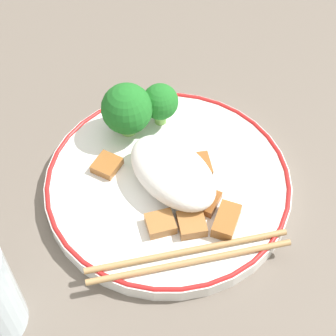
# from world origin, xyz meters

# --- Properties ---
(ground_plane) EXTENTS (3.00, 3.00, 0.00)m
(ground_plane) POSITION_xyz_m (0.00, 0.00, 0.00)
(ground_plane) COLOR #665B51
(plate) EXTENTS (0.27, 0.27, 0.02)m
(plate) POSITION_xyz_m (0.00, 0.00, 0.01)
(plate) COLOR white
(plate) RESTS_ON ground_plane
(rice_mound) EXTENTS (0.11, 0.07, 0.04)m
(rice_mound) POSITION_xyz_m (-0.01, 0.00, 0.04)
(rice_mound) COLOR white
(rice_mound) RESTS_ON plate
(broccoli_back_left) EXTENTS (0.04, 0.04, 0.05)m
(broccoli_back_left) POSITION_xyz_m (0.07, -0.05, 0.05)
(broccoli_back_left) COLOR #7FB756
(broccoli_back_left) RESTS_ON plate
(broccoli_back_center) EXTENTS (0.06, 0.06, 0.07)m
(broccoli_back_center) POSITION_xyz_m (0.08, -0.01, 0.05)
(broccoli_back_center) COLOR #7FB756
(broccoli_back_center) RESTS_ON plate
(meat_near_front) EXTENTS (0.04, 0.04, 0.01)m
(meat_near_front) POSITION_xyz_m (-0.08, -0.01, 0.02)
(meat_near_front) COLOR #995B28
(meat_near_front) RESTS_ON plate
(meat_near_left) EXTENTS (0.04, 0.04, 0.01)m
(meat_near_left) POSITION_xyz_m (-0.01, -0.03, 0.02)
(meat_near_left) COLOR brown
(meat_near_left) RESTS_ON plate
(meat_near_right) EXTENTS (0.03, 0.04, 0.01)m
(meat_near_right) POSITION_xyz_m (0.05, 0.04, 0.02)
(meat_near_right) COLOR #995B28
(meat_near_right) RESTS_ON plate
(meat_near_back) EXTENTS (0.03, 0.04, 0.01)m
(meat_near_back) POSITION_xyz_m (-0.04, 0.04, 0.02)
(meat_near_back) COLOR #9E6633
(meat_near_back) RESTS_ON plate
(meat_on_rice_edge) EXTENTS (0.04, 0.04, 0.01)m
(meat_on_rice_edge) POSITION_xyz_m (-0.06, 0.02, 0.02)
(meat_on_rice_edge) COLOR #9E6633
(meat_on_rice_edge) RESTS_ON plate
(meat_mid_left) EXTENTS (0.04, 0.04, 0.01)m
(meat_mid_left) POSITION_xyz_m (-0.05, -0.01, 0.02)
(meat_mid_left) COLOR brown
(meat_mid_left) RESTS_ON plate
(chopsticks) EXTENTS (0.11, 0.19, 0.01)m
(chopsticks) POSITION_xyz_m (-0.09, 0.04, 0.02)
(chopsticks) COLOR #AD8451
(chopsticks) RESTS_ON plate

